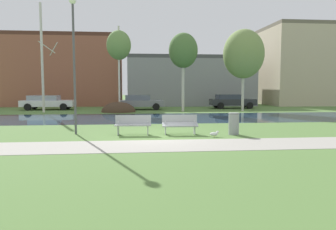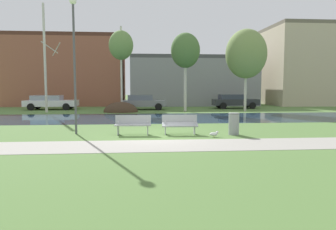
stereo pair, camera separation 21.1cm
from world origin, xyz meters
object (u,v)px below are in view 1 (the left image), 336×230
object	(u,v)px
trash_bin	(234,123)
parked_sedan_second_grey	(140,102)
streetlamp	(74,45)
parked_van_nearest_white	(47,102)
bench_right	(180,124)
bench_left	(133,124)
seagull	(214,134)
parked_hatch_third_dark	(232,101)

from	to	relation	value
trash_bin	parked_sedan_second_grey	distance (m)	16.67
streetlamp	parked_van_nearest_white	bearing A→B (deg)	108.96
bench_right	streetlamp	bearing A→B (deg)	173.72
streetlamp	parked_van_nearest_white	distance (m)	17.26
bench_left	bench_right	bearing A→B (deg)	0.00
bench_left	parked_van_nearest_white	bearing A→B (deg)	116.09
streetlamp	parked_van_nearest_white	world-z (taller)	streetlamp
parked_sedan_second_grey	parked_van_nearest_white	bearing A→B (deg)	175.32
bench_left	seagull	bearing A→B (deg)	-14.72
bench_left	parked_hatch_third_dark	xyz separation A→B (m)	(9.62, 16.78, 0.27)
streetlamp	trash_bin	bearing A→B (deg)	-7.00
trash_bin	parked_van_nearest_white	size ratio (longest dim) A/B	0.21
bench_right	parked_hatch_third_dark	distance (m)	18.39
trash_bin	parked_van_nearest_white	bearing A→B (deg)	126.70
bench_right	parked_sedan_second_grey	distance (m)	15.92
seagull	streetlamp	world-z (taller)	streetlamp
bench_left	seagull	world-z (taller)	bench_left
parked_van_nearest_white	parked_sedan_second_grey	xyz separation A→B (m)	(8.65, -0.71, 0.01)
bench_left	parked_van_nearest_white	world-z (taller)	parked_van_nearest_white
parked_sedan_second_grey	parked_hatch_third_dark	bearing A→B (deg)	5.93
bench_right	trash_bin	world-z (taller)	trash_bin
parked_hatch_third_dark	seagull	bearing A→B (deg)	-109.15
bench_right	streetlamp	world-z (taller)	streetlamp
seagull	parked_hatch_third_dark	bearing A→B (deg)	70.85
seagull	parked_van_nearest_white	bearing A→B (deg)	123.55
parked_sedan_second_grey	parked_hatch_third_dark	size ratio (longest dim) A/B	0.92
trash_bin	parked_hatch_third_dark	bearing A→B (deg)	73.35
bench_right	parked_van_nearest_white	world-z (taller)	parked_van_nearest_white
trash_bin	seagull	xyz separation A→B (m)	(-1.02, -0.56, -0.38)
bench_left	parked_van_nearest_white	xyz separation A→B (m)	(-8.10, 16.55, 0.26)
bench_left	bench_right	world-z (taller)	same
parked_sedan_second_grey	bench_left	bearing A→B (deg)	-91.97
bench_right	parked_sedan_second_grey	xyz separation A→B (m)	(-1.56, 15.84, 0.26)
parked_sedan_second_grey	streetlamp	bearing A→B (deg)	-101.58
bench_right	parked_hatch_third_dark	size ratio (longest dim) A/B	0.37
streetlamp	bench_right	bearing A→B (deg)	-6.28
seagull	bench_right	bearing A→B (deg)	146.36
bench_left	streetlamp	xyz separation A→B (m)	(-2.59, 0.52, 3.51)
bench_left	streetlamp	size ratio (longest dim) A/B	0.27
seagull	streetlamp	xyz separation A→B (m)	(-6.07, 1.43, 3.86)
bench_right	parked_van_nearest_white	bearing A→B (deg)	121.67
bench_right	parked_van_nearest_white	xyz separation A→B (m)	(-10.21, 16.55, 0.26)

